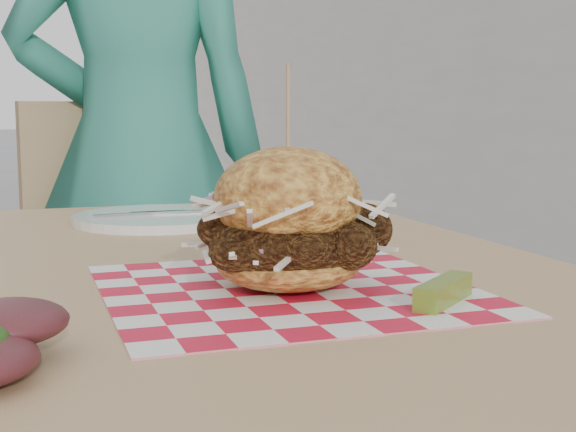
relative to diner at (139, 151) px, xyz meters
name	(u,v)px	position (x,y,z in m)	size (l,w,h in m)	color
diner	(139,151)	(0.00, 0.00, 0.00)	(0.61, 0.40, 1.67)	#2F8974
patio_table	(209,326)	(-0.06, -0.98, -0.16)	(0.80, 1.20, 0.75)	tan
patio_chair	(105,266)	(-0.08, 0.06, -0.28)	(0.50, 0.50, 0.95)	tan
paper_liner	(288,289)	(-0.02, -1.15, -0.08)	(0.36, 0.36, 0.00)	red
sandwich	(288,228)	(-0.02, -1.15, -0.02)	(0.20, 0.20, 0.22)	#EFAE43
pickle_spear	(444,291)	(0.10, -1.26, -0.07)	(0.10, 0.02, 0.02)	olive
place_setting	(159,218)	(-0.06, -0.63, -0.08)	(0.27, 0.27, 0.02)	white
kraft_tray	(310,204)	(0.19, -0.64, -0.06)	(0.15, 0.12, 0.06)	#955F43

